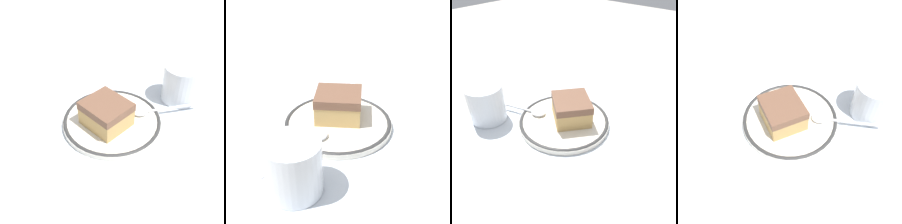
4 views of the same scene
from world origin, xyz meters
The scene contains 6 objects.
ground_plane centered at (0.00, 0.00, 0.00)m, with size 2.40×2.40×0.00m, color #B7B2A8.
placemat centered at (0.00, 0.00, 0.00)m, with size 0.43×0.32×0.00m, color silver.
plate centered at (0.03, 0.03, 0.01)m, with size 0.20×0.20×0.01m.
cake_slice centered at (0.01, 0.04, 0.04)m, with size 0.11×0.11×0.05m.
spoon centered at (0.06, -0.05, 0.02)m, with size 0.06×0.14×0.01m.
cup centered at (0.12, -0.11, 0.04)m, with size 0.08×0.08×0.08m.
Camera 3 is at (0.33, 0.29, 0.33)m, focal length 36.88 mm.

